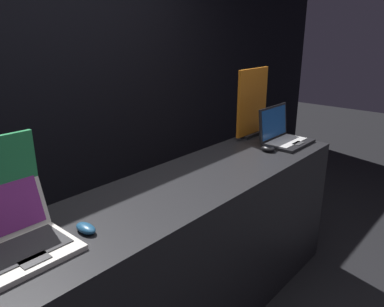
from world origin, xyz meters
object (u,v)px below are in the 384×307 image
at_px(laptop_back, 283,135).
at_px(mouse_back, 268,149).
at_px(laptop_front, 13,235).
at_px(promo_stand_back, 252,105).
at_px(mouse_front, 86,228).

relative_size(laptop_back, mouse_back, 3.79).
distance_m(laptop_front, laptop_back, 1.88).
bearing_deg(promo_stand_back, laptop_back, -90.00).
bearing_deg(promo_stand_back, mouse_back, -129.66).
bearing_deg(mouse_front, mouse_back, -1.01).
bearing_deg(mouse_back, laptop_front, 176.08).
height_order(mouse_front, mouse_back, mouse_back).
bearing_deg(laptop_front, mouse_front, -19.74).
relative_size(mouse_front, mouse_back, 1.12).
xyz_separation_m(laptop_back, promo_stand_back, (0.00, 0.26, 0.18)).
xyz_separation_m(mouse_front, laptop_back, (1.63, -0.00, 0.04)).
distance_m(mouse_front, laptop_back, 1.63).
bearing_deg(laptop_back, mouse_front, 179.92).
distance_m(mouse_front, mouse_back, 1.39).
bearing_deg(laptop_back, promo_stand_back, 90.00).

